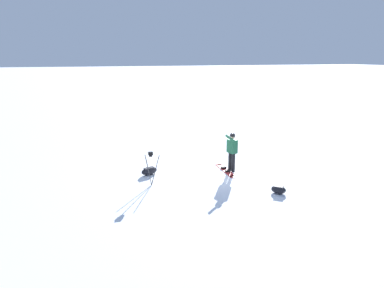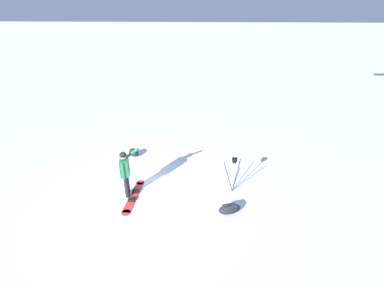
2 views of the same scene
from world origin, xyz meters
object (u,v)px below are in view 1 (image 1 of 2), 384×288
camera_tripod (151,161)px  gear_bag_small (149,171)px  snowboarder (232,148)px  gear_bag_large (279,189)px  snowboard (226,170)px

camera_tripod → gear_bag_small: (-1.11, 0.14, -0.75)m
snowboarder → gear_bag_large: snowboarder is taller
snowboarder → gear_bag_small: bearing=-100.5°
snowboarder → snowboard: (-0.10, -0.21, -0.93)m
camera_tripod → gear_bag_large: bearing=62.4°
gear_bag_large → gear_bag_small: bearing=-129.8°
snowboarder → camera_tripod: size_ratio=1.28×
snowboard → camera_tripod: size_ratio=1.46×
gear_bag_large → snowboard: bearing=-164.0°
snowboard → gear_bag_small: (-0.51, -3.06, 0.14)m
gear_bag_small → snowboard: bearing=80.6°
snowboard → gear_bag_large: size_ratio=3.06×
gear_bag_large → camera_tripod: (-2.08, -3.98, 0.76)m
gear_bag_large → gear_bag_small: (-3.19, -3.84, 0.02)m
gear_bag_large → gear_bag_small: 4.99m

